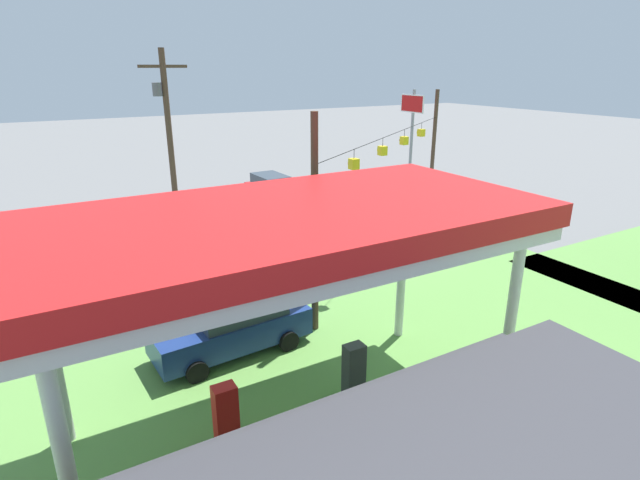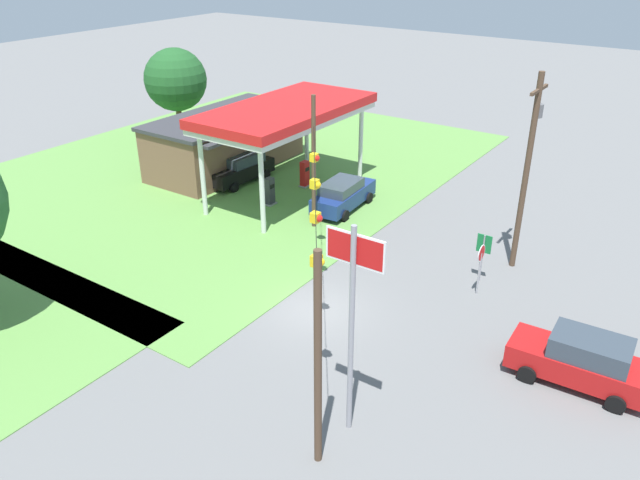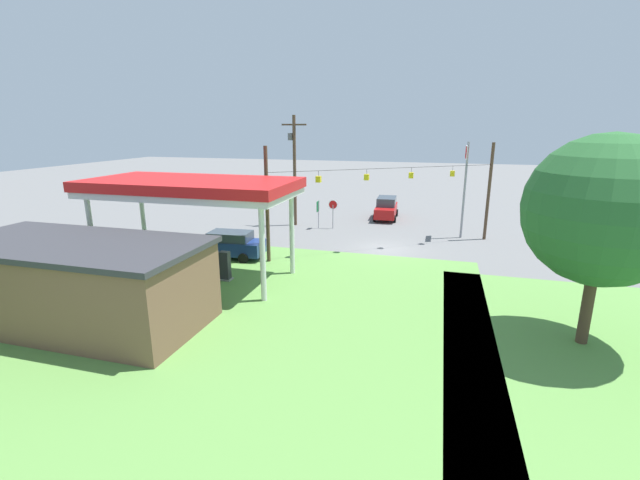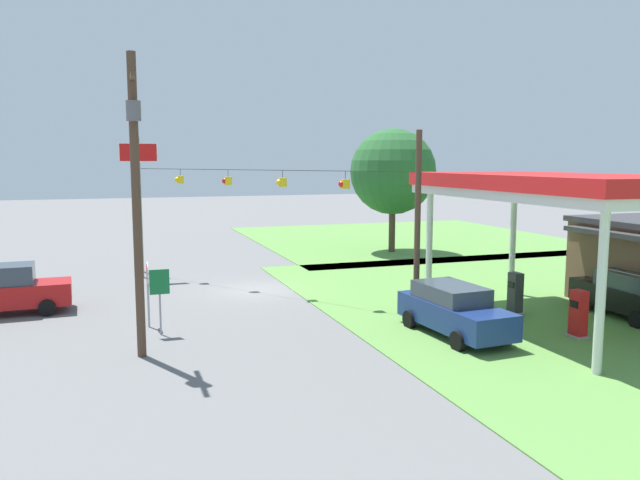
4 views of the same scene
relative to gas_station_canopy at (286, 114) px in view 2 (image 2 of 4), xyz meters
name	(u,v)px [view 2 (image 2 of 4)]	position (x,y,z in m)	size (l,w,h in m)	color
ground_plane	(315,310)	(-9.90, -8.98, -5.24)	(160.00, 160.00, 0.00)	slate
grass_verge_station_corner	(230,166)	(2.00, 6.68, -5.22)	(36.00, 28.00, 0.04)	#5B8E42
gas_station_canopy	(286,114)	(0.00, 0.00, 0.00)	(11.64, 5.76, 5.76)	silver
gas_station_store	(226,141)	(1.77, 6.66, -3.33)	(11.42, 5.94, 3.79)	brown
fuel_pump_near	(270,192)	(-1.82, 0.00, -4.42)	(0.71, 0.56, 1.73)	gray
fuel_pump_far	(305,175)	(1.82, 0.00, -4.42)	(0.71, 0.56, 1.73)	gray
car_at_pumps_front	(343,194)	(0.12, -4.01, -4.29)	(5.09, 2.37, 1.83)	navy
car_at_pumps_rear	(240,168)	(0.11, 4.00, -4.28)	(5.01, 2.31, 1.87)	black
car_on_crossroad	(582,360)	(-8.50, -19.77, -4.21)	(2.27, 4.99, 2.04)	#AD1414
stop_sign_roadside	(481,259)	(-4.59, -14.31, -3.43)	(0.80, 0.08, 2.50)	#99999E
stop_sign_overhead	(353,293)	(-15.14, -14.01, -0.03)	(0.22, 2.00, 7.49)	gray
route_sign	(483,248)	(-3.35, -13.97, -3.53)	(0.10, 0.70, 2.40)	gray
utility_pole_main	(528,163)	(-0.95, -14.75, 0.10)	(2.20, 0.44, 9.55)	#4C3828
signal_span_gantry	(315,226)	(-9.90, -8.99, -1.15)	(14.36, 10.24, 7.45)	#4C3828
tree_behind_station	(175,80)	(5.06, 14.65, -0.66)	(4.83, 4.83, 7.01)	#4C3828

